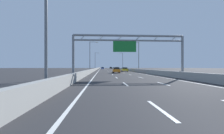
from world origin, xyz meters
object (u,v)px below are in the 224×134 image
object	(u,v)px
sign_gantry	(128,45)
streetlamp_left_mid	(91,55)
streetlamp_right_mid	(138,55)
blue_car	(103,68)
streetlamp_left_far	(96,60)
streetlamp_right_far	(122,60)
streetlamp_left_near	(50,10)
yellow_car	(124,69)
black_car	(111,68)
white_car	(117,69)
orange_car	(116,70)

from	to	relation	value
sign_gantry	streetlamp_left_mid	size ratio (longest dim) A/B	1.74
streetlamp_right_mid	blue_car	world-z (taller)	streetlamp_right_mid
streetlamp_left_far	streetlamp_right_far	distance (m)	14.93
streetlamp_left_near	yellow_car	world-z (taller)	streetlamp_left_near
black_car	blue_car	distance (m)	19.81
streetlamp_left_near	streetlamp_left_mid	world-z (taller)	same
streetlamp_left_mid	white_car	xyz separation A→B (m)	(11.06, 29.60, -4.64)
orange_car	black_car	bearing A→B (deg)	87.74
sign_gantry	white_car	bearing A→B (deg)	86.29
streetlamp_left_near	white_car	bearing A→B (deg)	80.94
white_car	blue_car	distance (m)	35.64
streetlamp_right_far	blue_car	xyz separation A→B (m)	(-10.91, 24.77, -4.63)
yellow_car	streetlamp_left_far	bearing A→B (deg)	107.19
white_car	streetlamp_right_far	bearing A→B (deg)	69.17
blue_car	white_car	bearing A→B (deg)	-78.61
black_car	blue_car	bearing A→B (deg)	-110.09
streetlamp_right_mid	streetlamp_left_near	bearing A→B (deg)	-110.58
blue_car	streetlamp_right_mid	bearing A→B (deg)	-80.41
streetlamp_right_mid	blue_car	bearing A→B (deg)	99.59
white_car	sign_gantry	bearing A→B (deg)	-93.71
black_car	blue_car	world-z (taller)	black_car
yellow_car	white_car	distance (m)	25.86
streetlamp_left_mid	yellow_car	size ratio (longest dim) A/B	2.05
sign_gantry	streetlamp_left_near	size ratio (longest dim) A/B	1.74
streetlamp_right_mid	white_car	world-z (taller)	streetlamp_right_mid
yellow_car	orange_car	size ratio (longest dim) A/B	1.09
streetlamp_right_mid	yellow_car	bearing A→B (deg)	135.36
black_car	orange_car	world-z (taller)	black_car
streetlamp_left_near	streetlamp_right_mid	world-z (taller)	same
streetlamp_left_near	streetlamp_right_mid	xyz separation A→B (m)	(14.93, 39.77, 0.00)
black_car	blue_car	xyz separation A→B (m)	(-6.81, -18.61, -0.03)
yellow_car	blue_car	xyz separation A→B (m)	(-7.12, 60.80, 0.02)
orange_car	blue_car	size ratio (longest dim) A/B	1.01
streetlamp_left_mid	yellow_car	bearing A→B (deg)	18.55
streetlamp_right_far	black_car	world-z (taller)	streetlamp_right_far
streetlamp_left_mid	orange_car	distance (m)	12.06
black_car	streetlamp_left_mid	bearing A→B (deg)	-97.42
white_car	blue_car	bearing A→B (deg)	101.39
streetlamp_right_far	blue_car	bearing A→B (deg)	113.76
streetlamp_right_mid	streetlamp_right_far	world-z (taller)	same
sign_gantry	white_car	world-z (taller)	sign_gantry
streetlamp_left_near	streetlamp_right_far	distance (m)	80.93
white_car	yellow_car	bearing A→B (deg)	-89.82
streetlamp_right_far	orange_car	world-z (taller)	streetlamp_right_far
blue_car	yellow_car	bearing A→B (deg)	-83.32
yellow_car	orange_car	bearing A→B (deg)	-107.82
yellow_car	orange_car	world-z (taller)	orange_car
streetlamp_left_far	orange_car	bearing A→B (deg)	-81.49
black_car	blue_car	size ratio (longest dim) A/B	0.99
streetlamp_right_far	streetlamp_left_far	bearing A→B (deg)	180.00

